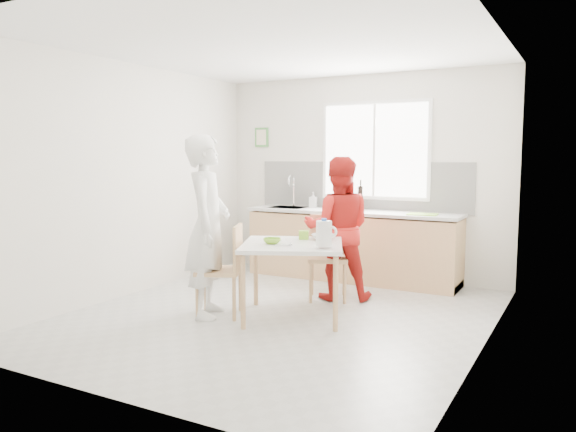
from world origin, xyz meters
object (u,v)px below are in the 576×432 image
person_red (338,228)px  bowl_green (272,241)px  dining_table (292,251)px  chair_far (328,253)px  wine_bottle_a (360,198)px  bowl_white (323,237)px  milk_jug (324,233)px  wine_bottle_b (352,198)px  person_white (208,226)px  chair_left (226,266)px

person_red → bowl_green: 1.07m
dining_table → bowl_green: size_ratio=7.32×
chair_far → wine_bottle_a: wine_bottle_a is taller
dining_table → person_red: bearing=83.6°
bowl_green → wine_bottle_a: (0.10, 2.14, 0.29)m
wine_bottle_a → dining_table: bearing=-88.3°
bowl_white → milk_jug: size_ratio=0.90×
wine_bottle_a → wine_bottle_b: (-0.15, 0.05, -0.01)m
bowl_green → person_white: bearing=-160.4°
milk_jug → wine_bottle_a: wine_bottle_a is taller
person_white → bowl_green: bearing=-94.3°
person_red → milk_jug: 1.09m
dining_table → bowl_green: (-0.16, -0.13, 0.11)m
bowl_white → chair_far: bearing=108.9°
milk_jug → bowl_green: bearing=156.1°
chair_left → wine_bottle_b: size_ratio=3.12×
person_red → bowl_green: bearing=51.8°
bowl_white → wine_bottle_a: bearing=98.0°
milk_jug → person_white: bearing=166.6°
milk_jug → wine_bottle_b: wine_bottle_b is taller
wine_bottle_a → wine_bottle_b: wine_bottle_a is taller
chair_left → person_red: person_red is taller
chair_left → bowl_green: (0.46, 0.15, 0.27)m
milk_jug → bowl_white: bearing=92.6°
dining_table → wine_bottle_b: wine_bottle_b is taller
bowl_white → wine_bottle_b: bearing=102.5°
dining_table → milk_jug: milk_jug is taller
wine_bottle_b → bowl_white: bearing=-77.5°
dining_table → milk_jug: size_ratio=4.92×
person_red → bowl_white: bearing=73.3°
chair_left → bowl_white: size_ratio=3.91×
bowl_green → milk_jug: bearing=0.0°
bowl_green → wine_bottle_b: size_ratio=0.59×
dining_table → wine_bottle_b: (-0.21, 2.06, 0.39)m
dining_table → chair_far: size_ratio=1.36×
wine_bottle_b → person_white: bearing=-103.5°
bowl_white → person_white: bearing=-143.9°
bowl_white → wine_bottle_b: 1.78m
dining_table → bowl_white: bowl_white is taller
chair_left → bowl_white: (0.79, 0.63, 0.27)m
chair_far → person_red: (0.11, 0.02, 0.29)m
chair_far → wine_bottle_a: bearing=68.5°
chair_left → chair_far: (0.61, 1.17, 0.01)m
chair_far → bowl_white: bearing=-95.0°
chair_far → wine_bottle_b: size_ratio=3.18×
bowl_white → milk_jug: (0.24, -0.48, 0.11)m
bowl_green → bowl_white: 0.58m
dining_table → wine_bottle_a: 2.05m
person_white → milk_jug: (1.20, 0.22, -0.02)m
person_white → person_red: 1.55m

